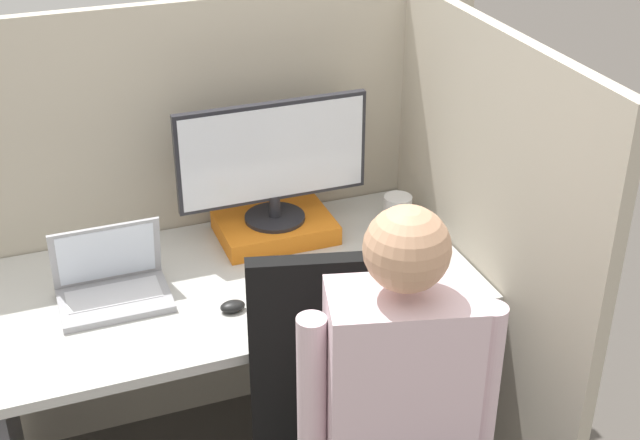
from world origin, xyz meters
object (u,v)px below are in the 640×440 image
laptop (112,286)px  stapler (410,236)px  paper_box (275,227)px  coffee_mug (398,208)px  monitor (273,158)px  person (414,424)px  carrot_toy (297,306)px

laptop → stapler: bearing=-1.0°
paper_box → coffee_mug: coffee_mug is taller
monitor → coffee_mug: bearing=-5.3°
person → coffee_mug: person is taller
paper_box → carrot_toy: 0.42m
carrot_toy → person: 0.53m
carrot_toy → paper_box: bearing=79.9°
coffee_mug → paper_box: bearing=175.1°
carrot_toy → person: (0.11, -0.52, -0.02)m
carrot_toy → monitor: bearing=80.0°
monitor → stapler: monitor is taller
paper_box → person: (0.03, -0.94, -0.04)m
carrot_toy → person: size_ratio=0.11×
monitor → carrot_toy: (-0.07, -0.42, -0.25)m
coffee_mug → person: bearing=-112.5°
paper_box → stapler: (0.38, -0.20, -0.00)m
monitor → stapler: size_ratio=4.02×
monitor → stapler: 0.49m
carrot_toy → coffee_mug: 0.62m
paper_box → person: 0.94m
monitor → laptop: bearing=-161.1°
stapler → carrot_toy: bearing=-153.9°
person → coffee_mug: (0.37, 0.90, 0.05)m
paper_box → carrot_toy: paper_box is taller
person → coffee_mug: bearing=67.5°
monitor → laptop: (-0.54, -0.18, -0.23)m
laptop → carrot_toy: 0.52m
stapler → coffee_mug: size_ratio=1.61×
monitor → person: person is taller
coffee_mug → carrot_toy: bearing=-141.5°
paper_box → laptop: (-0.54, -0.18, 0.01)m
laptop → stapler: 0.91m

